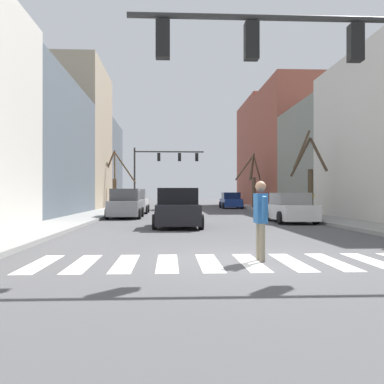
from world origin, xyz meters
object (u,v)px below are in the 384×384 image
at_px(street_tree_left_mid, 115,183).
at_px(car_driving_toward_lane, 177,209).
at_px(car_driving_away_lane, 134,202).
at_px(car_parked_right_near, 290,208).
at_px(car_at_intersection, 170,201).
at_px(pedestrian_near_right_corner, 310,200).
at_px(traffic_signal_near, 343,65).
at_px(car_parked_right_far, 125,205).
at_px(pedestrian_on_left_sidewalk, 261,214).
at_px(street_tree_left_near, 309,178).
at_px(car_parked_right_mid, 231,201).
at_px(street_tree_right_mid, 253,182).
at_px(traffic_signal_far, 161,163).

bearing_deg(street_tree_left_mid, car_driving_toward_lane, -77.07).
bearing_deg(car_driving_away_lane, car_parked_right_near, -141.53).
xyz_separation_m(car_at_intersection, pedestrian_near_right_corner, (8.54, -13.94, 0.30)).
height_order(traffic_signal_near, car_driving_away_lane, traffic_signal_near).
relative_size(car_parked_right_far, pedestrian_near_right_corner, 2.79).
height_order(pedestrian_on_left_sidewalk, street_tree_left_near, street_tree_left_near).
bearing_deg(car_driving_toward_lane, car_parked_right_far, -158.38).
distance_m(car_parked_right_mid, car_parked_right_far, 19.68).
bearing_deg(street_tree_left_near, traffic_signal_near, -104.82).
bearing_deg(car_driving_away_lane, street_tree_left_near, -128.66).
bearing_deg(car_driving_toward_lane, car_parked_right_mid, 166.94).
distance_m(car_parked_right_mid, street_tree_left_near, 19.67).
xyz_separation_m(traffic_signal_near, car_driving_away_lane, (-6.65, 24.09, -3.60)).
height_order(car_parked_right_near, car_parked_right_mid, car_parked_right_mid).
height_order(car_parked_right_mid, pedestrian_on_left_sidewalk, pedestrian_on_left_sidewalk).
bearing_deg(pedestrian_on_left_sidewalk, traffic_signal_near, 94.54).
height_order(car_parked_right_near, pedestrian_on_left_sidewalk, pedestrian_on_left_sidewalk).
bearing_deg(car_parked_right_far, street_tree_left_near, -100.30).
xyz_separation_m(traffic_signal_near, car_at_intersection, (-3.98, 30.83, -3.63)).
distance_m(street_tree_right_mid, street_tree_left_near, 18.23).
bearing_deg(car_driving_toward_lane, street_tree_right_mid, 161.88).
bearing_deg(street_tree_left_mid, car_parked_right_near, -62.24).
bearing_deg(car_at_intersection, car_parked_right_near, 19.16).
bearing_deg(traffic_signal_near, car_parked_right_far, 110.95).
xyz_separation_m(car_parked_right_mid, street_tree_left_mid, (-11.67, 0.13, 1.79)).
bearing_deg(car_parked_right_near, car_parked_right_mid, 0.10).
distance_m(car_at_intersection, car_parked_right_near, 18.99).
height_order(traffic_signal_far, car_parked_right_near, traffic_signal_far).
distance_m(car_at_intersection, car_driving_toward_lane, 21.05).
distance_m(car_parked_right_near, car_driving_toward_lane, 6.66).
height_order(car_at_intersection, car_parked_right_near, car_at_intersection).
relative_size(car_parked_right_near, pedestrian_on_left_sidewalk, 2.72).
distance_m(traffic_signal_far, street_tree_left_mid, 5.11).
bearing_deg(pedestrian_near_right_corner, car_at_intersection, -10.59).
height_order(car_at_intersection, car_driving_away_lane, car_driving_away_lane).
bearing_deg(traffic_signal_far, car_at_intersection, -80.16).
distance_m(traffic_signal_far, car_driving_toward_lane, 26.70).
xyz_separation_m(traffic_signal_near, car_parked_right_mid, (2.21, 35.00, -3.69)).
xyz_separation_m(car_parked_right_near, street_tree_right_mid, (1.94, 20.83, 1.96)).
bearing_deg(car_driving_away_lane, pedestrian_on_left_sidewalk, -169.12).
bearing_deg(street_tree_right_mid, car_driving_away_lane, -138.38).
relative_size(car_at_intersection, pedestrian_near_right_corner, 2.73).
bearing_deg(traffic_signal_near, pedestrian_near_right_corner, 74.89).
bearing_deg(pedestrian_near_right_corner, car_parked_right_mid, -34.70).
relative_size(traffic_signal_far, car_at_intersection, 1.64).
xyz_separation_m(car_parked_right_mid, pedestrian_near_right_corner, (2.35, -18.11, 0.35)).
height_order(car_driving_away_lane, street_tree_left_near, street_tree_left_near).
relative_size(traffic_signal_near, car_parked_right_mid, 1.87).
relative_size(traffic_signal_near, pedestrian_near_right_corner, 5.05).
relative_size(car_parked_right_far, pedestrian_on_left_sidewalk, 2.54).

